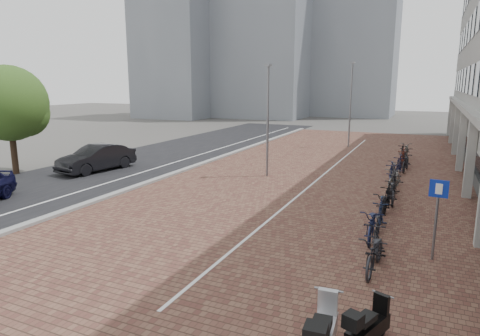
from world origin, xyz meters
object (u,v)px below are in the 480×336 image
object	(u,v)px
car_dark	(97,158)
parking_sign	(437,208)
scooter_front	(322,335)
scooter_mid	(368,326)

from	to	relation	value
car_dark	parking_sign	size ratio (longest dim) A/B	1.94
car_dark	scooter_front	world-z (taller)	car_dark
scooter_front	car_dark	bearing A→B (deg)	140.24
scooter_front	scooter_mid	xyz separation A→B (m)	(0.67, 0.77, -0.10)
car_dark	parking_sign	xyz separation A→B (m)	(17.06, -5.38, 0.79)
scooter_front	parking_sign	xyz separation A→B (m)	(1.75, 5.57, 0.94)
scooter_front	parking_sign	world-z (taller)	parking_sign
scooter_front	scooter_mid	distance (m)	1.03
car_dark	scooter_front	size ratio (longest dim) A/B	2.65
scooter_mid	parking_sign	bearing A→B (deg)	97.88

